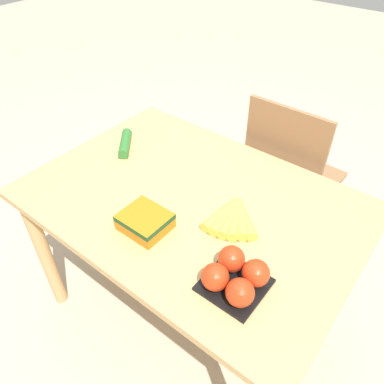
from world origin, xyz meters
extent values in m
plane|color=#B7A88E|center=(0.00, 0.00, 0.00)|extent=(12.00, 12.00, 0.00)
cube|color=tan|center=(0.00, 0.00, 0.72)|extent=(1.24, 0.87, 0.03)
cylinder|color=tan|center=(-0.56, -0.37, 0.35)|extent=(0.06, 0.06, 0.70)
cylinder|color=tan|center=(-0.56, 0.37, 0.35)|extent=(0.06, 0.06, 0.70)
cylinder|color=tan|center=(0.56, 0.37, 0.35)|extent=(0.06, 0.06, 0.70)
cube|color=#8E6642|center=(0.12, 0.70, 0.46)|extent=(0.43, 0.41, 0.03)
cube|color=#8E6642|center=(0.11, 0.51, 0.70)|extent=(0.39, 0.03, 0.46)
cylinder|color=#8E6642|center=(0.30, 0.87, 0.22)|extent=(0.04, 0.04, 0.44)
cylinder|color=#8E6642|center=(-0.06, 0.88, 0.22)|extent=(0.04, 0.04, 0.44)
cylinder|color=#8E6642|center=(0.29, 0.53, 0.22)|extent=(0.04, 0.04, 0.44)
cylinder|color=#8E6642|center=(-0.07, 0.54, 0.22)|extent=(0.04, 0.04, 0.44)
sphere|color=brown|center=(0.16, 0.06, 0.75)|extent=(0.03, 0.03, 0.03)
cylinder|color=#DBCC47|center=(0.15, -0.02, 0.75)|extent=(0.05, 0.18, 0.04)
cylinder|color=#DBCC47|center=(0.17, -0.02, 0.75)|extent=(0.06, 0.18, 0.04)
cylinder|color=#DBCC47|center=(0.18, -0.02, 0.75)|extent=(0.09, 0.18, 0.04)
cylinder|color=#DBCC47|center=(0.20, -0.01, 0.75)|extent=(0.12, 0.17, 0.04)
cylinder|color=#DBCC47|center=(0.21, 0.00, 0.75)|extent=(0.14, 0.16, 0.04)
cylinder|color=#DBCC47|center=(0.22, 0.01, 0.75)|extent=(0.16, 0.14, 0.04)
cube|color=black|center=(0.34, -0.23, 0.74)|extent=(0.18, 0.18, 0.01)
sphere|color=red|center=(0.30, -0.27, 0.79)|extent=(0.08, 0.08, 0.08)
sphere|color=red|center=(0.38, -0.27, 0.79)|extent=(0.08, 0.08, 0.08)
sphere|color=red|center=(0.30, -0.19, 0.79)|extent=(0.08, 0.08, 0.08)
sphere|color=red|center=(0.38, -0.19, 0.79)|extent=(0.08, 0.08, 0.08)
cube|color=orange|center=(-0.03, -0.22, 0.76)|extent=(0.16, 0.14, 0.06)
cube|color=#19471E|center=(-0.03, -0.22, 0.78)|extent=(0.16, 0.14, 0.02)
cylinder|color=#2D702D|center=(-0.44, 0.08, 0.76)|extent=(0.15, 0.17, 0.04)
camera|label=1|loc=(0.65, -0.83, 1.66)|focal=35.00mm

